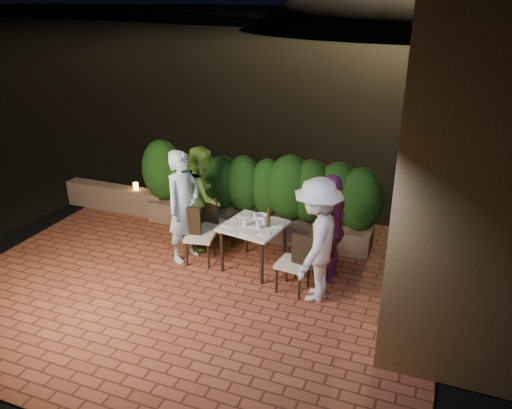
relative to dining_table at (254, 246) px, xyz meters
The scene contains 31 objects.
ground 1.37m from the dining_table, 118.89° to the right, with size 400.00×400.00×0.00m, color black.
terrace_floor 1.01m from the dining_table, 134.34° to the right, with size 7.00×6.00×0.15m, color brown.
building_wall 3.75m from the dining_table, 16.01° to the left, with size 1.60×5.00×5.00m, color brown.
window_pane 2.75m from the dining_table, ahead, with size 0.08×1.00×1.40m, color black.
window_frame 2.74m from the dining_table, ahead, with size 0.06×1.15×1.55m, color black.
planter 1.24m from the dining_table, 110.66° to the left, with size 4.20×0.55×0.40m, color brown.
hedge 1.36m from the dining_table, 110.66° to the left, with size 4.00×0.70×1.10m, color #163B10, non-canonical shape.
parapet 3.62m from the dining_table, 161.47° to the left, with size 2.20×0.30×0.50m, color brown.
hill 59.03m from the dining_table, 88.67° to the left, with size 52.00×40.00×22.00m, color black.
dining_table is the anchor object (origin of this frame).
plate_nw 0.53m from the dining_table, 157.76° to the right, with size 0.22×0.22×0.01m, color white.
plate_sw 0.54m from the dining_table, 134.77° to the left, with size 0.22×0.22×0.01m, color white.
plate_ne 0.52m from the dining_table, 40.92° to the right, with size 0.21×0.21×0.01m, color white.
plate_se 0.53m from the dining_table, 21.13° to the left, with size 0.23×0.23×0.01m, color white.
plate_centre 0.38m from the dining_table, 146.87° to the right, with size 0.22×0.22×0.01m, color white.
plate_front 0.48m from the dining_table, 81.83° to the right, with size 0.23×0.23×0.01m, color white.
glass_nw 0.46m from the dining_table, 136.02° to the right, with size 0.07×0.07×0.12m, color silver.
glass_sw 0.49m from the dining_table, 106.85° to the left, with size 0.06×0.06×0.10m, color silver.
glass_ne 0.46m from the dining_table, 39.12° to the right, with size 0.07×0.07×0.12m, color silver.
glass_se 0.46m from the dining_table, 44.05° to the left, with size 0.06×0.06×0.10m, color silver.
beer_bottle 0.58m from the dining_table, ahead, with size 0.06×0.06×0.31m, color #4E2B0D, non-canonical shape.
bowl 0.50m from the dining_table, 86.30° to the left, with size 0.19×0.19×0.05m, color white.
chair_left_front 0.89m from the dining_table, behind, with size 0.44×0.44×0.95m, color black, non-canonical shape.
chair_left_back 0.89m from the dining_table, 155.88° to the left, with size 0.43×0.43×0.93m, color black, non-canonical shape.
chair_right_front 0.89m from the dining_table, 28.38° to the right, with size 0.43×0.43×0.94m, color black, non-canonical shape.
chair_right_back 0.90m from the dining_table, ahead, with size 0.40×0.40×0.86m, color black, non-canonical shape.
diner_blue 1.29m from the dining_table, behind, with size 0.67×0.44×1.85m, color silver.
diner_green 1.31m from the dining_table, 157.19° to the left, with size 0.85×0.66×1.75m, color #7BBE3B.
diner_white 1.32m from the dining_table, 22.36° to the right, with size 1.17×0.67×1.81m, color silver.
diner_purple 1.28m from the dining_table, ahead, with size 0.99×0.41×1.69m, color #7E2A77.
parapet_lamp 3.17m from the dining_table, 158.64° to the left, with size 0.10×0.10×0.14m, color orange.
Camera 1 is at (3.22, -5.34, 4.04)m, focal length 35.00 mm.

